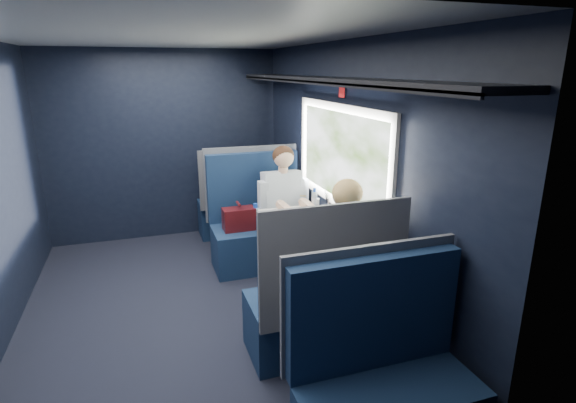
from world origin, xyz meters
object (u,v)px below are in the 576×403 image
object	(u,v)px
table	(302,231)
seat_row_back	(384,387)
laptop	(323,210)
seat_bay_near	(257,227)
seat_row_front	(240,204)
man	(285,203)
seat_bay_far	(319,305)
bottle_small	(314,199)
cup	(316,203)
woman	(342,252)

from	to	relation	value
table	seat_row_back	world-z (taller)	seat_row_back
table	laptop	size ratio (longest dim) A/B	3.00
seat_bay_near	seat_row_front	xyz separation A→B (m)	(0.01, 0.93, -0.01)
man	laptop	xyz separation A→B (m)	(0.18, -0.60, 0.08)
seat_row_front	man	world-z (taller)	man
seat_bay_far	seat_bay_near	bearing A→B (deg)	90.30
seat_bay_near	seat_row_back	world-z (taller)	seat_bay_near
seat_row_back	man	distance (m)	2.53
seat_bay_far	seat_row_front	distance (m)	2.67
bottle_small	seat_bay_far	bearing A→B (deg)	-109.85
seat_row_front	laptop	size ratio (longest dim) A/B	3.47
laptop	cup	xyz separation A→B (m)	(0.05, 0.30, -0.02)
seat_bay_near	seat_row_front	world-z (taller)	seat_bay_near
table	seat_bay_near	size ratio (longest dim) A/B	0.79
seat_bay_far	seat_row_back	distance (m)	0.92
laptop	seat_bay_far	bearing A→B (deg)	-113.52
table	seat_bay_far	world-z (taller)	seat_bay_far
seat_bay_near	seat_row_back	xyz separation A→B (m)	(0.01, -2.67, -0.01)
bottle_small	seat_row_back	bearing A→B (deg)	-101.84
woman	bottle_small	distance (m)	1.13
seat_bay_near	seat_row_back	distance (m)	2.67
seat_row_front	cup	world-z (taller)	seat_row_front
bottle_small	cup	size ratio (longest dim) A/B	2.29
seat_bay_near	seat_bay_far	bearing A→B (deg)	-89.70
laptop	seat_row_front	bearing A→B (deg)	104.10
table	laptop	bearing A→B (deg)	22.88
table	man	world-z (taller)	man
seat_row_back	man	bearing A→B (deg)	84.28
table	woman	bearing A→B (deg)	-84.55
seat_row_back	man	world-z (taller)	man
table	woman	size ratio (longest dim) A/B	0.76
bottle_small	seat_row_front	bearing A→B (deg)	108.27
table	bottle_small	bearing A→B (deg)	55.24
woman	seat_row_back	bearing A→B (deg)	-102.93
seat_bay_far	seat_row_front	world-z (taller)	seat_bay_far
woman	cup	size ratio (longest dim) A/B	15.51
seat_bay_near	cup	distance (m)	0.77
seat_bay_near	man	world-z (taller)	man
seat_bay_far	bottle_small	bearing A→B (deg)	70.15
man	seat_bay_near	bearing A→B (deg)	146.44
seat_row_front	laptop	xyz separation A→B (m)	(0.43, -1.69, 0.39)
cup	seat_bay_near	bearing A→B (deg)	136.36
woman	bottle_small	bearing A→B (deg)	79.24
seat_bay_far	laptop	size ratio (longest dim) A/B	3.77
seat_bay_near	laptop	xyz separation A→B (m)	(0.43, -0.77, 0.38)
table	bottle_small	size ratio (longest dim) A/B	5.11
seat_row_front	laptop	bearing A→B (deg)	-75.90
cup	laptop	bearing A→B (deg)	-100.26
seat_bay_far	bottle_small	world-z (taller)	seat_bay_far
seat_bay_near	seat_row_front	size ratio (longest dim) A/B	1.09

